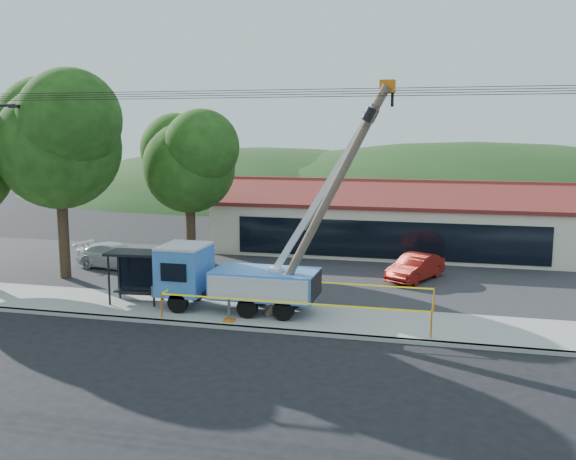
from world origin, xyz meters
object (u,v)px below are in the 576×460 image
(utility_truck, at_px, (234,275))
(car_silver, at_px, (178,270))
(leaning_pole, at_px, (330,194))
(car_red, at_px, (415,282))
(car_white, at_px, (117,270))
(bus_shelter, at_px, (137,265))

(utility_truck, relative_size, car_silver, 2.22)
(utility_truck, distance_m, leaning_pole, 5.59)
(car_silver, height_order, car_red, car_silver)
(car_white, bearing_deg, car_red, -77.03)
(bus_shelter, xyz_separation_m, car_silver, (-1.17, 7.11, -1.84))
(utility_truck, bearing_deg, bus_shelter, 177.64)
(utility_truck, relative_size, bus_shelter, 3.92)
(leaning_pole, bearing_deg, car_silver, 142.10)
(leaning_pole, relative_size, car_white, 1.98)
(bus_shelter, relative_size, car_red, 0.63)
(car_white, bearing_deg, car_silver, -68.27)
(utility_truck, bearing_deg, car_red, 46.59)
(bus_shelter, bearing_deg, utility_truck, -7.85)
(utility_truck, height_order, leaning_pole, utility_truck)
(car_silver, height_order, car_white, car_silver)
(car_red, relative_size, car_white, 0.85)
(bus_shelter, xyz_separation_m, car_red, (11.86, 7.46, -1.84))
(bus_shelter, distance_m, car_white, 8.04)
(utility_truck, distance_m, bus_shelter, 4.63)
(leaning_pole, xyz_separation_m, car_white, (-13.43, 7.05, -5.27))
(car_silver, distance_m, car_red, 13.04)
(leaning_pole, relative_size, bus_shelter, 3.71)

